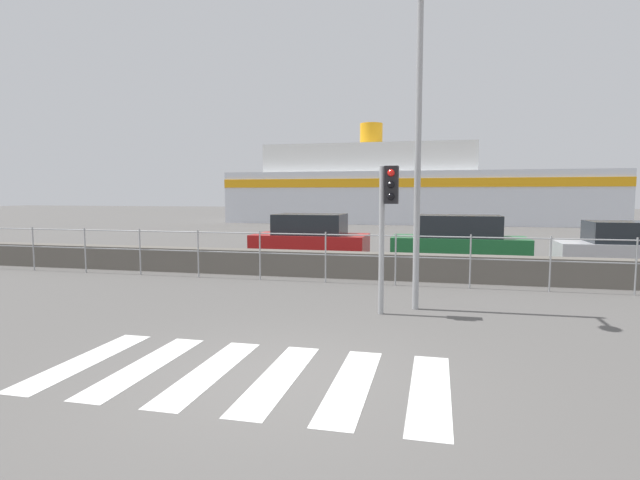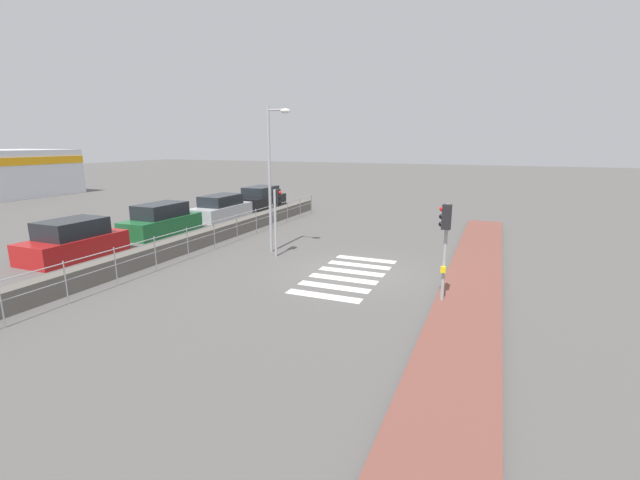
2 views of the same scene
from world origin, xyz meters
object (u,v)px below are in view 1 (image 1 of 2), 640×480
(parked_car_red, at_px, (310,240))
(traffic_light_far, at_px, (388,206))
(ferry_boat, at_px, (405,190))
(parked_car_silver, at_px, (635,249))
(streetlamp, at_px, (418,114))
(parked_car_green, at_px, (459,243))

(parked_car_red, bearing_deg, traffic_light_far, -65.73)
(ferry_boat, xyz_separation_m, parked_car_silver, (8.31, -23.88, -1.98))
(streetlamp, distance_m, parked_car_silver, 9.87)
(ferry_boat, bearing_deg, parked_car_red, -94.09)
(streetlamp, distance_m, parked_car_green, 7.77)
(parked_car_red, xyz_separation_m, parked_car_silver, (10.02, 0.00, -0.06))
(traffic_light_far, height_order, parked_car_green, traffic_light_far)
(ferry_boat, distance_m, parked_car_silver, 25.36)
(streetlamp, xyz_separation_m, parked_car_red, (-3.86, 7.08, -3.02))
(parked_car_silver, bearing_deg, traffic_light_far, -131.78)
(traffic_light_far, bearing_deg, parked_car_red, 114.27)
(parked_car_red, bearing_deg, parked_car_green, 0.00)
(streetlamp, relative_size, ferry_boat, 0.21)
(ferry_boat, bearing_deg, parked_car_silver, -70.81)
(traffic_light_far, relative_size, streetlamp, 0.46)
(traffic_light_far, relative_size, parked_car_green, 0.64)
(streetlamp, distance_m, ferry_boat, 31.05)
(parked_car_silver, bearing_deg, parked_car_red, 180.00)
(parked_car_red, xyz_separation_m, parked_car_green, (4.94, 0.00, 0.00))
(traffic_light_far, distance_m, ferry_boat, 31.38)
(streetlamp, height_order, ferry_boat, ferry_boat)
(parked_car_red, bearing_deg, streetlamp, -61.38)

